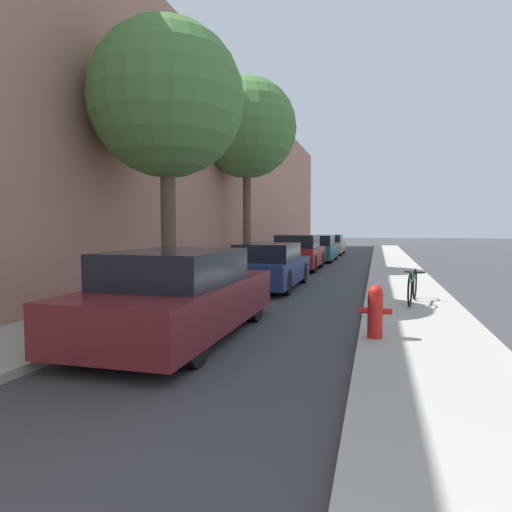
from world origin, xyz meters
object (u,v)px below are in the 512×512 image
object	(u,v)px
parked_car_maroon	(180,295)
parked_car_red	(298,253)
parked_car_champagne	(329,245)
street_tree_far	(247,128)
fire_hydrant	(375,311)
parked_car_teal	(317,249)
bicycle	(412,286)
parked_car_navy	(269,266)
street_tree_near	(167,101)

from	to	relation	value
parked_car_maroon	parked_car_red	xyz separation A→B (m)	(-0.10, 11.82, 0.02)
parked_car_maroon	parked_car_champagne	distance (m)	22.65
street_tree_far	fire_hydrant	xyz separation A→B (m)	(5.01, -10.36, -5.11)
parked_car_red	parked_car_teal	distance (m)	5.06
parked_car_red	parked_car_teal	world-z (taller)	parked_car_red
parked_car_teal	bicycle	xyz separation A→B (m)	(3.80, -13.22, -0.16)
parked_car_champagne	fire_hydrant	size ratio (longest dim) A/B	5.54
parked_car_maroon	parked_car_champagne	xyz separation A→B (m)	(0.03, 22.65, -0.05)
parked_car_red	parked_car_champagne	size ratio (longest dim) A/B	0.89
parked_car_teal	bicycle	bearing A→B (deg)	-73.97
parked_car_maroon	parked_car_navy	bearing A→B (deg)	89.74
parked_car_navy	fire_hydrant	world-z (taller)	parked_car_navy
parked_car_champagne	street_tree_near	bearing A→B (deg)	-94.03
parked_car_red	bicycle	size ratio (longest dim) A/B	2.30
street_tree_far	bicycle	xyz separation A→B (m)	(5.78, -6.96, -5.15)
fire_hydrant	bicycle	xyz separation A→B (m)	(0.77, 3.40, -0.05)
parked_car_navy	parked_car_champagne	xyz separation A→B (m)	(0.00, 16.57, -0.01)
parked_car_navy	parked_car_red	xyz separation A→B (m)	(-0.13, 5.75, 0.06)
parked_car_navy	parked_car_red	size ratio (longest dim) A/B	1.11
parked_car_maroon	parked_car_red	bearing A→B (deg)	90.49
parked_car_navy	parked_car_teal	size ratio (longest dim) A/B	0.93
parked_car_red	parked_car_champagne	distance (m)	10.82
fire_hydrant	parked_car_red	bearing A→B (deg)	105.21
parked_car_champagne	fire_hydrant	world-z (taller)	parked_car_champagne
fire_hydrant	bicycle	world-z (taller)	fire_hydrant
parked_car_champagne	street_tree_near	xyz separation A→B (m)	(-1.42, -20.17, 3.88)
parked_car_champagne	fire_hydrant	xyz separation A→B (m)	(3.01, -22.38, -0.09)
street_tree_near	street_tree_far	world-z (taller)	street_tree_far
parked_car_navy	parked_car_red	world-z (taller)	parked_car_red
bicycle	fire_hydrant	bearing A→B (deg)	-93.16
parked_car_maroon	fire_hydrant	xyz separation A→B (m)	(3.04, 0.26, -0.15)
parked_car_teal	street_tree_near	distance (m)	14.98
parked_car_maroon	street_tree_far	size ratio (longest dim) A/B	0.62
street_tree_far	parked_car_maroon	bearing A→B (deg)	-79.52
street_tree_near	fire_hydrant	size ratio (longest dim) A/B	7.65
fire_hydrant	bicycle	bearing A→B (deg)	77.23
parked_car_champagne	street_tree_far	distance (m)	13.18
parked_car_red	street_tree_far	size ratio (longest dim) A/B	0.52
parked_car_teal	fire_hydrant	distance (m)	16.89
parked_car_teal	parked_car_champagne	size ratio (longest dim) A/B	1.06
fire_hydrant	parked_car_navy	bearing A→B (deg)	117.39
parked_car_navy	parked_car_teal	world-z (taller)	parked_car_teal
parked_car_teal	parked_car_champagne	xyz separation A→B (m)	(0.02, 5.77, -0.02)
street_tree_far	bicycle	bearing A→B (deg)	-50.31
parked_car_red	parked_car_champagne	world-z (taller)	parked_car_red
parked_car_navy	bicycle	distance (m)	4.49
street_tree_near	bicycle	distance (m)	6.68
parked_car_champagne	street_tree_far	bearing A→B (deg)	-99.41
fire_hydrant	street_tree_far	bearing A→B (deg)	115.79
street_tree_far	bicycle	distance (m)	10.41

